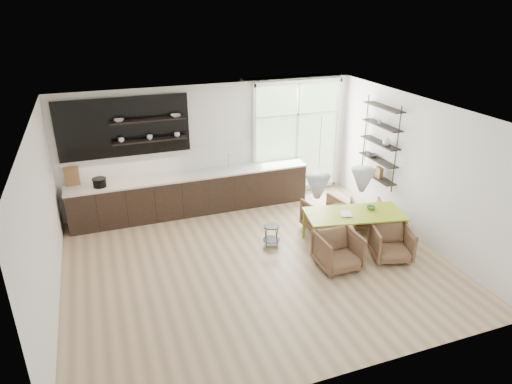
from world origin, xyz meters
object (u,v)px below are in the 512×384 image
at_px(armchair_back_right, 367,214).
at_px(armchair_front_left, 338,251).
at_px(armchair_back_left, 323,215).
at_px(wire_stool, 272,233).
at_px(dining_table, 354,215).
at_px(armchair_front_right, 391,243).

relative_size(armchair_back_right, armchair_front_left, 0.86).
xyz_separation_m(armchair_back_left, wire_stool, (-1.30, -0.25, -0.06)).
bearing_deg(armchair_front_left, dining_table, 41.96).
bearing_deg(armchair_back_right, wire_stool, 23.17).
distance_m(dining_table, armchair_back_left, 0.88).
height_order(armchair_front_left, armchair_front_right, armchair_front_left).
bearing_deg(dining_table, wire_stool, 172.69).
bearing_deg(armchair_front_left, armchair_back_right, 41.13).
distance_m(dining_table, armchair_front_left, 1.01).
height_order(armchair_back_left, wire_stool, armchair_back_left).
bearing_deg(armchair_back_left, armchair_back_right, 162.21).
bearing_deg(armchair_front_right, armchair_back_right, 94.05).
relative_size(armchair_back_left, armchair_back_right, 1.16).
bearing_deg(armchair_front_left, armchair_front_right, -4.02).
distance_m(armchair_back_right, armchair_front_right, 1.37).
height_order(dining_table, armchair_back_right, dining_table).
bearing_deg(armchair_back_right, armchair_back_left, 11.22).
bearing_deg(armchair_front_left, wire_stool, 125.48).
bearing_deg(wire_stool, armchair_back_right, 1.86).
bearing_deg(armchair_back_right, armchair_front_left, 62.72).
relative_size(armchair_front_left, wire_stool, 1.72).
bearing_deg(armchair_back_left, armchair_front_left, 64.85).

